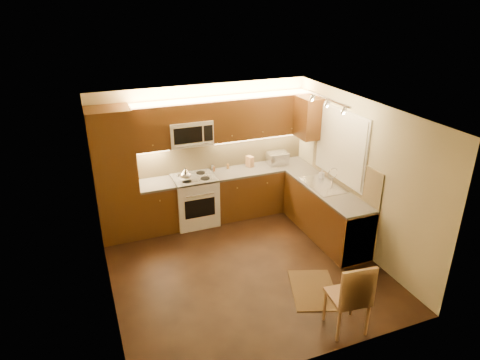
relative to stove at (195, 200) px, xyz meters
name	(u,v)px	position (x,y,z in m)	size (l,w,h in m)	color
floor	(244,267)	(0.30, -1.68, -0.46)	(4.00, 4.00, 0.01)	black
ceiling	(245,112)	(0.30, -1.68, 2.04)	(4.00, 4.00, 0.01)	beige
wall_back	(204,152)	(0.30, 0.32, 0.79)	(4.00, 0.01, 2.50)	#BDB28A
wall_front	(315,272)	(0.30, -3.67, 0.79)	(4.00, 0.01, 2.50)	#BDB28A
wall_left	(102,220)	(-1.70, -1.68, 0.79)	(0.01, 4.00, 2.50)	#BDB28A
wall_right	(359,176)	(2.30, -1.68, 0.79)	(0.01, 4.00, 2.50)	#BDB28A
pantry	(115,176)	(-1.35, 0.02, 0.69)	(0.70, 0.60, 2.30)	#4D2910
base_cab_back_left	(158,207)	(-0.69, 0.02, -0.03)	(0.62, 0.60, 0.86)	#4D2910
counter_back_left	(156,184)	(-0.69, 0.02, 0.42)	(0.62, 0.60, 0.04)	#3C3937
base_cab_back_right	(261,190)	(1.34, 0.02, -0.03)	(1.92, 0.60, 0.86)	#4D2910
counter_back_right	(261,168)	(1.34, 0.02, 0.42)	(1.92, 0.60, 0.04)	#3C3937
base_cab_right	(326,213)	(2.00, -1.28, -0.03)	(0.60, 2.00, 0.86)	#4D2910
counter_right	(328,190)	(2.00, -1.28, 0.42)	(0.60, 2.00, 0.04)	#3C3937
dishwasher	(349,232)	(2.00, -1.98, -0.03)	(0.58, 0.60, 0.84)	silver
backsplash_back	(222,152)	(0.65, 0.31, 0.74)	(3.30, 0.02, 0.60)	tan
backsplash_right	(344,170)	(2.29, -1.28, 0.74)	(0.02, 2.00, 0.60)	tan
upper_cab_back_left	(149,128)	(-0.69, 0.15, 1.42)	(0.62, 0.35, 0.75)	#4D2910
upper_cab_back_right	(260,116)	(1.34, 0.15, 1.42)	(1.92, 0.35, 0.75)	#4D2910
upper_cab_bridge	(188,111)	(0.00, 0.15, 1.63)	(0.76, 0.35, 0.31)	#4D2910
upper_cab_right_corner	(308,118)	(2.12, -0.28, 1.42)	(0.35, 0.50, 0.75)	#4D2910
stove	(195,200)	(0.00, 0.00, 0.00)	(0.76, 0.65, 0.92)	silver
microwave	(190,132)	(0.00, 0.14, 1.26)	(0.76, 0.38, 0.44)	silver
window_frame	(341,145)	(2.29, -1.12, 1.14)	(0.03, 1.44, 1.24)	silver
window_blinds	(340,145)	(2.27, -1.12, 1.14)	(0.02, 1.36, 1.16)	silver
sink	(323,181)	(2.00, -1.12, 0.52)	(0.52, 0.86, 0.15)	silver
faucet	(333,176)	(2.18, -1.12, 0.59)	(0.20, 0.04, 0.30)	silver
track_light_bar	(328,99)	(1.85, -1.27, 2.00)	(0.04, 1.20, 0.03)	silver
kettle	(185,174)	(-0.18, -0.11, 0.58)	(0.21, 0.21, 0.25)	silver
toaster_oven	(277,158)	(1.70, 0.08, 0.55)	(0.38, 0.29, 0.23)	silver
knife_block	(250,161)	(1.15, 0.15, 0.54)	(0.09, 0.15, 0.21)	#AB724D
spice_jar_a	(212,167)	(0.44, 0.26, 0.49)	(0.04, 0.04, 0.10)	silver
spice_jar_b	(214,169)	(0.44, 0.17, 0.48)	(0.04, 0.04, 0.09)	brown
spice_jar_c	(212,167)	(0.44, 0.26, 0.49)	(0.04, 0.04, 0.10)	silver
spice_jar_d	(228,166)	(0.73, 0.20, 0.49)	(0.05, 0.05, 0.09)	#AC7533
soap_bottle	(322,174)	(2.13, -0.85, 0.52)	(0.08, 0.08, 0.17)	silver
rug	(313,290)	(1.03, -2.58, -0.45)	(0.62, 0.93, 0.01)	black
dining_chair	(348,295)	(1.01, -3.37, 0.05)	(0.45, 0.45, 1.03)	#AB724D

